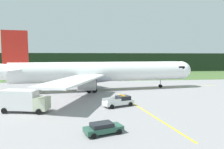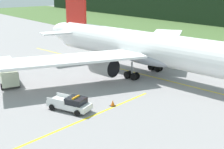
% 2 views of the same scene
% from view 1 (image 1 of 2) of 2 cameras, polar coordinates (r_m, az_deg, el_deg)
% --- Properties ---
extents(ground, '(320.00, 320.00, 0.00)m').
position_cam_1_polar(ground, '(45.99, -5.88, -5.94)').
color(ground, gray).
extents(grass_verge, '(320.00, 45.72, 0.04)m').
position_cam_1_polar(grass_verge, '(95.62, -6.57, -0.27)').
color(grass_verge, '#466432').
rests_on(grass_verge, ground).
extents(distant_tree_line, '(288.00, 6.24, 10.69)m').
position_cam_1_polar(distant_tree_line, '(118.33, -6.71, 3.31)').
color(distant_tree_line, black).
rests_on(distant_tree_line, ground).
extents(taxiway_centerline_main, '(70.41, 9.51, 0.01)m').
position_cam_1_polar(taxiway_centerline_main, '(53.87, -2.85, -4.31)').
color(taxiway_centerline_main, yellow).
rests_on(taxiway_centerline_main, ground).
extents(taxiway_centerline_spur, '(3.93, 27.78, 0.01)m').
position_cam_1_polar(taxiway_centerline_spur, '(34.89, 8.36, -9.48)').
color(taxiway_centerline_spur, yellow).
rests_on(taxiway_centerline_spur, ground).
extents(airliner, '(53.85, 46.39, 14.75)m').
position_cam_1_polar(airliner, '(53.16, -3.77, 0.60)').
color(airliner, white).
rests_on(airliner, ground).
extents(ops_pickup_truck, '(5.85, 4.00, 1.94)m').
position_cam_1_polar(ops_pickup_truck, '(36.35, 2.05, -7.38)').
color(ops_pickup_truck, silver).
rests_on(ops_pickup_truck, ground).
extents(catering_truck, '(7.57, 3.98, 3.66)m').
position_cam_1_polar(catering_truck, '(35.15, -23.23, -6.64)').
color(catering_truck, beige).
rests_on(catering_truck, ground).
extents(staff_car, '(4.69, 3.11, 1.30)m').
position_cam_1_polar(staff_car, '(23.87, -2.51, -14.56)').
color(staff_car, '#285242').
rests_on(staff_car, ground).
extents(apron_cone, '(0.64, 0.64, 0.80)m').
position_cam_1_polar(apron_cone, '(41.48, 3.92, -6.57)').
color(apron_cone, black).
rests_on(apron_cone, ground).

